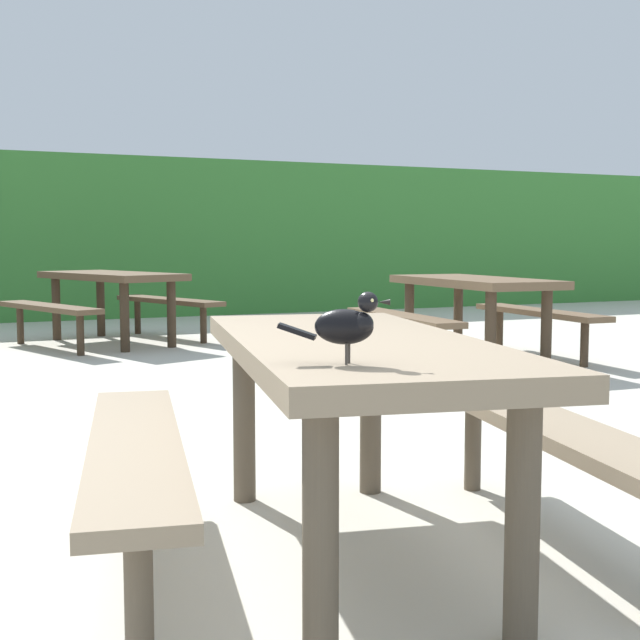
# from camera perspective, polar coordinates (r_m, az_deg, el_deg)

# --- Properties ---
(ground_plane) EXTENTS (60.00, 60.00, 0.00)m
(ground_plane) POSITION_cam_1_polar(r_m,az_deg,el_deg) (2.75, -2.26, -17.17)
(ground_plane) COLOR beige
(hedge_wall) EXTENTS (28.00, 1.34, 2.24)m
(hedge_wall) POSITION_cam_1_polar(r_m,az_deg,el_deg) (12.44, -19.59, 5.26)
(hedge_wall) COLOR #387A33
(hedge_wall) RESTS_ON ground
(picnic_table_foreground) EXTENTS (1.98, 2.00, 0.74)m
(picnic_table_foreground) POSITION_cam_1_polar(r_m,az_deg,el_deg) (2.79, 2.20, -4.92)
(picnic_table_foreground) COLOR #84725B
(picnic_table_foreground) RESTS_ON ground
(bird_grackle) EXTENTS (0.26, 0.17, 0.18)m
(bird_grackle) POSITION_cam_1_polar(r_m,az_deg,el_deg) (2.13, 1.91, -0.26)
(bird_grackle) COLOR black
(bird_grackle) RESTS_ON picnic_table_foreground
(picnic_table_mid_left) EXTENTS (1.76, 1.83, 0.74)m
(picnic_table_mid_left) POSITION_cam_1_polar(r_m,az_deg,el_deg) (7.57, 10.27, 1.42)
(picnic_table_mid_left) COLOR brown
(picnic_table_mid_left) RESTS_ON ground
(picnic_table_mid_right) EXTENTS (2.16, 2.18, 0.74)m
(picnic_table_mid_right) POSITION_cam_1_polar(r_m,az_deg,el_deg) (9.03, -13.88, 1.96)
(picnic_table_mid_right) COLOR brown
(picnic_table_mid_right) RESTS_ON ground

